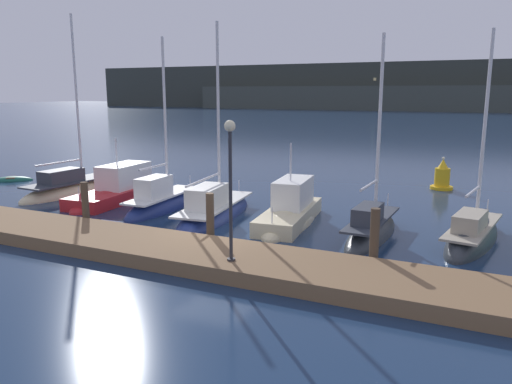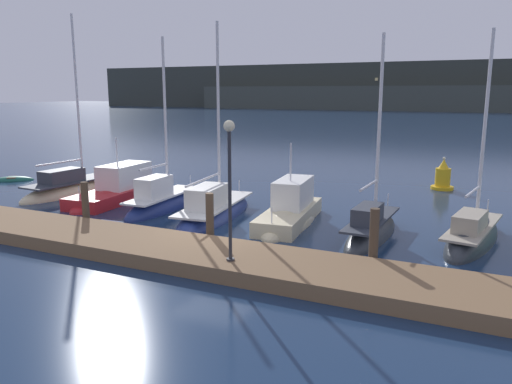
{
  "view_description": "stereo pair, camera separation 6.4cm",
  "coord_description": "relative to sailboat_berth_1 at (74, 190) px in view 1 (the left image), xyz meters",
  "views": [
    {
      "loc": [
        8.49,
        -14.82,
        5.26
      ],
      "look_at": [
        0.0,
        3.39,
        1.2
      ],
      "focal_mm": 35.0,
      "sensor_mm": 36.0,
      "label": 1
    },
    {
      "loc": [
        8.55,
        -14.8,
        5.26
      ],
      "look_at": [
        0.0,
        3.39,
        1.2
      ],
      "focal_mm": 35.0,
      "sensor_mm": 36.0,
      "label": 2
    }
  ],
  "objects": [
    {
      "name": "motorboat_berth_5",
      "position": [
        12.51,
        -0.85,
        0.11
      ],
      "size": [
        2.34,
        5.88,
        3.95
      ],
      "color": "beige",
      "rests_on": "ground"
    },
    {
      "name": "mooring_pile_2",
      "position": [
        11.1,
        -4.84,
        0.79
      ],
      "size": [
        0.28,
        0.28,
        1.84
      ],
      "primitive_type": "cylinder",
      "color": "#4C3D2D",
      "rests_on": "ground"
    },
    {
      "name": "hillside_backdrop",
      "position": [
        10.63,
        132.84,
        6.05
      ],
      "size": [
        240.0,
        23.0,
        13.43
      ],
      "color": "#333833",
      "rests_on": "ground"
    },
    {
      "name": "motorboat_berth_2",
      "position": [
        3.3,
        -0.39,
        0.12
      ],
      "size": [
        2.5,
        6.49,
        3.69
      ],
      "color": "red",
      "rests_on": "ground"
    },
    {
      "name": "sailboat_berth_7",
      "position": [
        19.36,
        -0.69,
        -0.03
      ],
      "size": [
        2.28,
        5.81,
        8.15
      ],
      "color": "#2D3338",
      "rests_on": "ground"
    },
    {
      "name": "sailboat_berth_3",
      "position": [
        6.38,
        -1.09,
        0.04
      ],
      "size": [
        1.75,
        5.57,
        8.29
      ],
      "color": "navy",
      "rests_on": "ground"
    },
    {
      "name": "sailboat_berth_6",
      "position": [
        15.97,
        -1.54,
        0.01
      ],
      "size": [
        1.47,
        5.41,
        7.89
      ],
      "color": "#2D3338",
      "rests_on": "ground"
    },
    {
      "name": "ground_plane",
      "position": [
        11.1,
        -4.48,
        -0.14
      ],
      "size": [
        400.0,
        400.0,
        0.0
      ],
      "primitive_type": "plane",
      "color": "#192D4C"
    },
    {
      "name": "rowboat_adrift",
      "position": [
        -6.08,
        1.1,
        -0.13
      ],
      "size": [
        2.38,
        2.28,
        0.56
      ],
      "color": "#195647",
      "rests_on": "ground"
    },
    {
      "name": "sailboat_berth_1",
      "position": [
        0.0,
        0.0,
        0.0
      ],
      "size": [
        2.27,
        6.78,
        9.8
      ],
      "color": "beige",
      "rests_on": "ground"
    },
    {
      "name": "mooring_pile_3",
      "position": [
        16.75,
        -4.84,
        0.8
      ],
      "size": [
        0.28,
        0.28,
        1.88
      ],
      "primitive_type": "cylinder",
      "color": "#4C3D2D",
      "rests_on": "ground"
    },
    {
      "name": "dock",
      "position": [
        11.1,
        -6.49,
        0.09
      ],
      "size": [
        32.31,
        2.8,
        0.45
      ],
      "primitive_type": "cube",
      "color": "brown",
      "rests_on": "ground"
    },
    {
      "name": "mooring_pile_1",
      "position": [
        5.45,
        -4.84,
        0.76
      ],
      "size": [
        0.28,
        0.28,
        1.8
      ],
      "primitive_type": "cylinder",
      "color": "#4C3D2D",
      "rests_on": "ground"
    },
    {
      "name": "dock_lamppost",
      "position": [
        13.11,
        -7.11,
        3.01
      ],
      "size": [
        0.32,
        0.32,
        4.04
      ],
      "color": "#2D2D33",
      "rests_on": "dock"
    },
    {
      "name": "channel_buoy",
      "position": [
        17.47,
        9.34,
        0.51
      ],
      "size": [
        1.2,
        1.2,
        1.78
      ],
      "color": "gold",
      "rests_on": "ground"
    },
    {
      "name": "sailboat_berth_4",
      "position": [
        9.27,
        -1.36,
        0.02
      ],
      "size": [
        2.61,
        6.74,
        8.76
      ],
      "color": "navy",
      "rests_on": "ground"
    }
  ]
}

